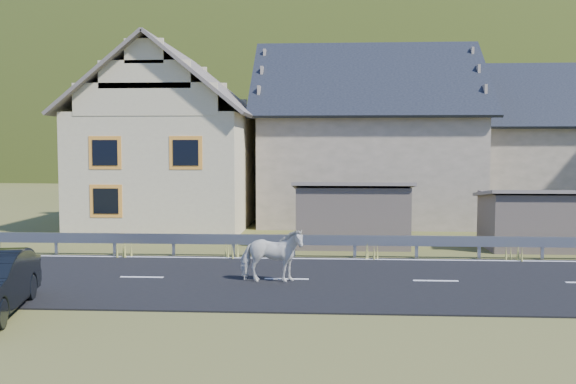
{
  "coord_description": "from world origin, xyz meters",
  "views": [
    {
      "loc": [
        -2.92,
        -17.15,
        3.61
      ],
      "look_at": [
        -4.08,
        1.89,
        2.28
      ],
      "focal_mm": 40.0,
      "sensor_mm": 36.0,
      "label": 1
    }
  ],
  "objects": [
    {
      "name": "road",
      "position": [
        0.0,
        0.0,
        0.02
      ],
      "size": [
        60.0,
        7.0,
        0.04
      ],
      "primitive_type": "cube",
      "color": "black",
      "rests_on": "ground"
    },
    {
      "name": "horse",
      "position": [
        -4.37,
        -0.41,
        0.76
      ],
      "size": [
        0.78,
        1.7,
        1.43
      ],
      "primitive_type": "imported",
      "rotation": [
        0.0,
        0.0,
        1.57
      ],
      "color": "silver",
      "rests_on": "road"
    },
    {
      "name": "shed_right",
      "position": [
        4.5,
        6.0,
        1.0
      ],
      "size": [
        3.8,
        2.9,
        2.2
      ],
      "primitive_type": "cube",
      "color": "#6C5E50",
      "rests_on": "ground"
    },
    {
      "name": "house_stone_b",
      "position": [
        9.0,
        17.0,
        4.24
      ],
      "size": [
        9.8,
        8.8,
        8.1
      ],
      "color": "tan",
      "rests_on": "ground"
    },
    {
      "name": "guardrail",
      "position": [
        -0.0,
        3.68,
        0.56
      ],
      "size": [
        28.1,
        0.09,
        0.75
      ],
      "color": "#93969B",
      "rests_on": "ground"
    },
    {
      "name": "lane_markings",
      "position": [
        0.0,
        0.0,
        0.04
      ],
      "size": [
        60.0,
        6.6,
        0.01
      ],
      "primitive_type": "cube",
      "color": "silver",
      "rests_on": "road"
    },
    {
      "name": "shed_left",
      "position": [
        -2.0,
        6.5,
        1.1
      ],
      "size": [
        4.3,
        3.3,
        2.4
      ],
      "primitive_type": "cube",
      "color": "#6C5E50",
      "rests_on": "ground"
    },
    {
      "name": "conifer_patch",
      "position": [
        -55.0,
        110.0,
        6.0
      ],
      "size": [
        76.0,
        50.0,
        28.0
      ],
      "primitive_type": "ellipsoid",
      "color": "black",
      "rests_on": "ground"
    },
    {
      "name": "house_cream",
      "position": [
        -10.0,
        12.0,
        4.36
      ],
      "size": [
        7.8,
        9.8,
        8.3
      ],
      "color": "beige",
      "rests_on": "ground"
    },
    {
      "name": "ground",
      "position": [
        0.0,
        0.0,
        0.0
      ],
      "size": [
        160.0,
        160.0,
        0.0
      ],
      "primitive_type": "plane",
      "color": "#474D1D",
      "rests_on": "ground"
    },
    {
      "name": "mountain",
      "position": [
        5.0,
        180.0,
        -20.0
      ],
      "size": [
        440.0,
        280.0,
        260.0
      ],
      "primitive_type": "ellipsoid",
      "color": "#2B3B13",
      "rests_on": "ground"
    },
    {
      "name": "house_stone_a",
      "position": [
        -1.0,
        15.0,
        4.63
      ],
      "size": [
        10.8,
        9.8,
        8.9
      ],
      "color": "tan",
      "rests_on": "ground"
    }
  ]
}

